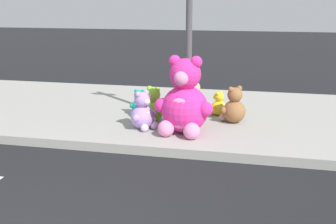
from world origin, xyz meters
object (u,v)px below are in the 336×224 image
Objects in this scene: plush_brown at (234,108)px; plush_teal at (140,105)px; plush_pink_large at (184,103)px; plush_yellow at (218,105)px; plush_tan at (192,100)px; plush_lime at (153,107)px; sign_pole at (189,28)px; plush_lavender at (143,114)px.

plush_teal is at bearing 176.93° from plush_brown.
plush_pink_large is 1.35m from plush_yellow.
plush_teal is at bearing 138.97° from plush_pink_large.
plush_tan is 1.34× the size of plush_teal.
plush_pink_large reaches higher than plush_tan.
plush_tan is at bearing -176.22° from plush_yellow.
plush_tan is 0.89m from plush_lime.
sign_pole is at bearing 93.41° from plush_pink_large.
plush_lavender is (-0.73, 0.07, -0.25)m from plush_pink_large.
plush_pink_large is 1.14m from plush_brown.
plush_brown is at bearing 8.89° from plush_lime.
plush_pink_large is 1.92× the size of plush_brown.
plush_lime reaches higher than plush_yellow.
plush_tan is 0.51m from plush_yellow.
plush_lavender is 1.67m from plush_brown.
plush_tan is at bearing 92.48° from sign_pole.
sign_pole is at bearing -17.27° from plush_teal.
plush_lime is 1.31m from plush_yellow.
plush_pink_large is at bearing -133.78° from plush_brown.
plush_tan is at bearing 45.18° from plush_lime.
plush_teal is (-1.47, -0.34, 0.02)m from plush_yellow.
sign_pole is 4.66× the size of plush_tan.
sign_pole reaches higher than plush_teal.
plush_pink_large reaches higher than plush_yellow.
sign_pole is 6.25× the size of plush_teal.
plush_pink_large reaches higher than plush_lavender.
sign_pole reaches higher than plush_yellow.
sign_pole is 2.47× the size of plush_pink_large.
plush_lime is at bearing 140.10° from plush_pink_large.
plush_lime is 0.51m from plush_lavender.
plush_pink_large is (0.04, -0.59, -1.18)m from sign_pole.
plush_brown is 1.43× the size of plush_yellow.
plush_pink_large is 2.53× the size of plush_teal.
plush_teal is (-0.30, 0.83, -0.06)m from plush_lavender.
plush_lavender is 0.99× the size of plush_brown.
plush_lime is at bearing -43.17° from plush_teal.
sign_pole is 1.71m from plush_yellow.
plush_tan is (-0.03, 0.61, -1.42)m from sign_pole.
plush_yellow is at bearing 53.55° from sign_pole.
plush_tan reaches higher than plush_teal.
plush_brown is (0.83, -0.40, -0.01)m from plush_tan.
plush_teal is at bearing 110.13° from plush_lavender.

